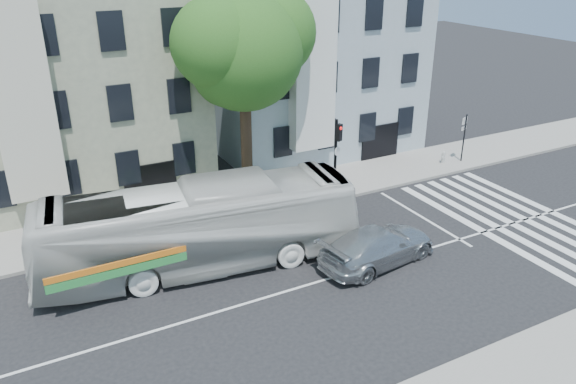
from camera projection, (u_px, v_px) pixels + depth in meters
ground at (336, 276)px, 22.22m from camera, size 120.00×120.00×0.00m
sidewalk_far at (252, 200)px, 28.65m from camera, size 80.00×4.00×0.15m
building_left at (71, 82)px, 29.11m from camera, size 12.00×10.00×11.00m
building_right at (305, 58)px, 35.11m from camera, size 12.00×10.00×11.00m
street_tree at (242, 43)px, 26.13m from camera, size 7.30×5.90×11.10m
bus at (199, 227)px, 22.23m from camera, size 4.67×13.08×3.57m
sedan at (378, 246)px, 22.91m from camera, size 2.93×5.60×1.55m
hedge at (233, 208)px, 26.86m from camera, size 8.44×2.92×0.70m
traffic_signal at (337, 149)px, 27.93m from camera, size 0.42×0.53×4.21m
fire_hydrant at (443, 157)px, 33.22m from camera, size 0.41×0.25×0.71m
far_sign_pole at (464, 132)px, 32.97m from camera, size 0.50×0.24×2.87m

